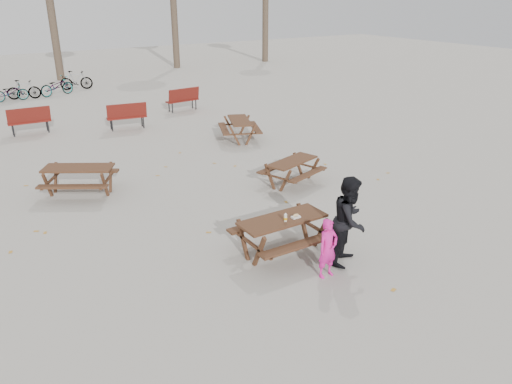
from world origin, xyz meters
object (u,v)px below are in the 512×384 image
picnic_table_far (240,130)px  food_tray (296,217)px  soda_bottle (285,218)px  child (328,248)px  adult (350,220)px  picnic_table_east (292,172)px  picnic_table_north (80,181)px  main_picnic_table (283,227)px

picnic_table_far → food_tray: bearing=179.3°
soda_bottle → child: bearing=-77.7°
adult → picnic_table_east: 4.40m
soda_bottle → picnic_table_north: (-2.63, 5.58, -0.47)m
picnic_table_north → picnic_table_east: bearing=6.7°
soda_bottle → child: (0.23, -1.04, -0.27)m
main_picnic_table → picnic_table_far: main_picnic_table is taller
adult → picnic_table_far: size_ratio=1.05×
child → soda_bottle: bearing=100.1°
soda_bottle → picnic_table_east: 4.13m
child → adult: size_ratio=0.65×
food_tray → picnic_table_far: size_ratio=0.11×
child → adult: adult is taller
adult → picnic_table_east: bearing=37.9°
child → adult: (0.70, 0.21, 0.31)m
food_tray → child: child is taller
picnic_table_far → soda_bottle: bearing=177.7°
soda_bottle → adult: 1.25m
picnic_table_far → child: bearing=-178.4°
food_tray → soda_bottle: soda_bottle is taller
adult → picnic_table_north: (-3.56, 6.41, -0.51)m
food_tray → picnic_table_far: 8.46m
child → adult: 0.79m
adult → picnic_table_far: adult is taller
main_picnic_table → food_tray: bearing=-27.8°
food_tray → adult: 1.08m
main_picnic_table → picnic_table_east: bearing=51.0°
food_tray → soda_bottle: 0.27m
food_tray → child: (-0.04, -1.06, -0.21)m
picnic_table_far → main_picnic_table: bearing=177.5°
soda_bottle → picnic_table_north: size_ratio=0.10×
child → picnic_table_north: 7.21m
main_picnic_table → picnic_table_north: (-2.66, 5.44, -0.21)m
child → picnic_table_north: size_ratio=0.66×
adult → picnic_table_far: 9.04m
food_tray → picnic_table_east: bearing=54.7°
picnic_table_east → picnic_table_north: 5.68m
main_picnic_table → picnic_table_north: main_picnic_table is taller
food_tray → picnic_table_north: size_ratio=0.10×
main_picnic_table → child: 1.20m
soda_bottle → picnic_table_north: soda_bottle is taller
picnic_table_east → picnic_table_north: size_ratio=0.90×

